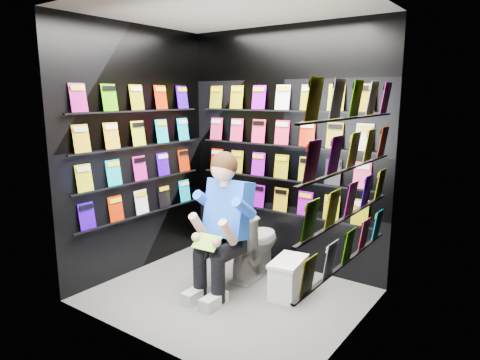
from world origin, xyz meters
The scene contains 14 objects.
floor centered at (0.00, 0.00, 0.00)m, with size 2.40×2.40×0.00m, color slate.
ceiling centered at (0.00, 0.00, 2.60)m, with size 2.40×2.40×0.00m, color white.
wall_back centered at (0.00, 1.00, 1.30)m, with size 2.40×0.04×2.60m, color black.
wall_front centered at (0.00, -1.00, 1.30)m, with size 2.40×0.04×2.60m, color black.
wall_left centered at (-1.20, 0.00, 1.30)m, with size 0.04×2.00×2.60m, color black.
wall_right centered at (1.20, 0.00, 1.30)m, with size 0.04×2.00×2.60m, color black.
comics_back centered at (0.00, 0.97, 1.31)m, with size 2.10×0.06×1.37m, color #F32256, non-canonical shape.
comics_left centered at (-1.17, 0.00, 1.31)m, with size 0.06×1.70×1.37m, color #F32256, non-canonical shape.
comics_right centered at (1.17, 0.00, 1.31)m, with size 0.06×1.70×1.37m, color #F32256, non-canonical shape.
toilet centered at (-0.08, 0.52, 0.37)m, with size 0.42×0.75×0.73m, color white.
longbox centered at (0.46, 0.34, 0.16)m, with size 0.24×0.44×0.33m, color white.
longbox_lid centered at (0.46, 0.34, 0.34)m, with size 0.26×0.46×0.03m, color white.
reader centered at (-0.08, 0.14, 0.80)m, with size 0.57×0.83×1.52m, color blue, non-canonical shape.
held_comic centered at (-0.08, -0.21, 0.58)m, with size 0.25×0.01×0.18m, color green.
Camera 1 is at (2.31, -3.02, 1.88)m, focal length 32.00 mm.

